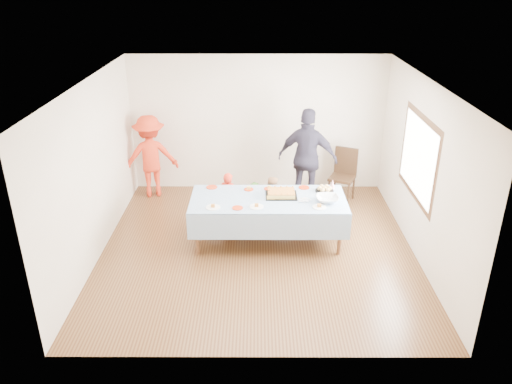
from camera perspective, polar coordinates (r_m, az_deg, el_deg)
ground at (r=8.18m, az=0.19°, el=-6.40°), size 5.00×5.00×0.00m
room_walls at (r=7.44m, az=0.63°, el=5.44°), size 5.04×5.04×2.72m
party_table at (r=8.04m, az=1.41°, el=-1.10°), size 2.50×1.10×0.78m
birthday_cake at (r=8.10m, az=2.90°, el=-0.17°), size 0.51×0.39×0.09m
rolls_tray at (r=8.34m, az=7.84°, el=0.33°), size 0.31×0.31×0.09m
punch_bowl at (r=7.98m, az=8.16°, el=-0.79°), size 0.36×0.36×0.09m
party_hat at (r=8.48m, az=8.73°, el=0.95°), size 0.09×0.09×0.15m
fork_pile at (r=7.92m, az=5.72°, el=-0.93°), size 0.24×0.18×0.07m
plate_red_far_a at (r=8.45m, az=-5.09°, el=0.55°), size 0.19×0.19×0.01m
plate_red_far_b at (r=8.34m, az=-0.84°, el=0.31°), size 0.16×0.16×0.01m
plate_red_far_c at (r=8.36m, az=1.51°, el=0.38°), size 0.17×0.17×0.01m
plate_red_far_d at (r=8.44m, az=5.51°, el=0.52°), size 0.18×0.18×0.01m
plate_red_near at (r=7.70m, az=-2.13°, el=-1.83°), size 0.17×0.17×0.01m
plate_white_left at (r=7.74m, az=-4.94°, el=-1.76°), size 0.23×0.23×0.01m
plate_white_mid at (r=7.73m, az=0.06°, el=-1.69°), size 0.22×0.22×0.01m
plate_white_right at (r=7.78m, az=7.24°, el=-1.72°), size 0.21×0.21×0.01m
dining_chair at (r=9.77m, az=9.99°, el=2.29°), size 0.60×0.60×1.03m
toddler_left at (r=8.77m, az=-3.17°, el=-0.68°), size 0.40×0.33×0.95m
toddler_mid at (r=8.79m, az=-0.14°, el=-1.25°), size 0.41×0.30×0.76m
toddler_right at (r=8.77m, az=1.76°, el=-0.92°), size 0.49×0.42×0.88m
adult_left at (r=9.95m, az=-11.95°, el=4.01°), size 1.16×0.83×1.63m
adult_right at (r=9.30m, az=5.90°, el=3.83°), size 1.19×0.76×1.89m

